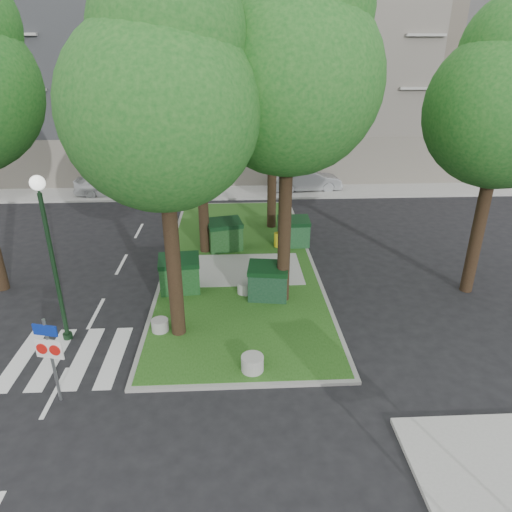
{
  "coord_description": "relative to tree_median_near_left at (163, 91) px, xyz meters",
  "views": [
    {
      "loc": [
        0.32,
        -9.8,
        8.18
      ],
      "look_at": [
        1.02,
        4.08,
        2.0
      ],
      "focal_mm": 32.0,
      "sensor_mm": 36.0,
      "label": 1
    }
  ],
  "objects": [
    {
      "name": "car_white",
      "position": [
        -5.79,
        15.83,
        -6.54
      ],
      "size": [
        4.6,
        1.94,
        1.55
      ],
      "primitive_type": "imported",
      "rotation": [
        0.0,
        0.0,
        1.6
      ],
      "color": "silver",
      "rests_on": "ground"
    },
    {
      "name": "zebra_crossing",
      "position": [
        -2.34,
        -1.06,
        -7.31
      ],
      "size": [
        5.0,
        3.0,
        0.01
      ],
      "primitive_type": "cube",
      "color": "silver",
      "rests_on": "ground"
    },
    {
      "name": "tree_median_far",
      "position": [
        3.7,
        9.5,
        1.0
      ],
      "size": [
        5.8,
        5.8,
        11.93
      ],
      "color": "black",
      "rests_on": "ground"
    },
    {
      "name": "median_island",
      "position": [
        1.91,
        5.44,
        -7.26
      ],
      "size": [
        6.0,
        16.0,
        0.12
      ],
      "primitive_type": "cube",
      "color": "#1E4D16",
      "rests_on": "ground"
    },
    {
      "name": "tree_street_right",
      "position": [
        10.5,
        2.5,
        -0.33
      ],
      "size": [
        5.0,
        5.0,
        10.06
      ],
      "color": "black",
      "rests_on": "ground"
    },
    {
      "name": "tree_median_near_right",
      "position": [
        3.5,
        2.0,
        0.67
      ],
      "size": [
        5.6,
        5.6,
        11.46
      ],
      "color": "black",
      "rests_on": "ground"
    },
    {
      "name": "ground",
      "position": [
        1.41,
        -2.56,
        -7.32
      ],
      "size": [
        120.0,
        120.0,
        0.0
      ],
      "primitive_type": "plane",
      "color": "black",
      "rests_on": "ground"
    },
    {
      "name": "apartment_building",
      "position": [
        1.41,
        23.44,
        0.68
      ],
      "size": [
        41.0,
        12.0,
        16.0
      ],
      "primitive_type": "cube",
      "color": "#BCB48D",
      "rests_on": "ground"
    },
    {
      "name": "dumpster_b",
      "position": [
        1.29,
        6.6,
        -6.53
      ],
      "size": [
        1.71,
        1.38,
        1.4
      ],
      "rotation": [
        0.0,
        0.0,
        0.24
      ],
      "color": "#103811",
      "rests_on": "median_island"
    },
    {
      "name": "tree_median_mid",
      "position": [
        0.5,
        6.5,
        -0.34
      ],
      "size": [
        4.8,
        4.8,
        9.99
      ],
      "color": "black",
      "rests_on": "ground"
    },
    {
      "name": "bollard_right",
      "position": [
        2.15,
        -2.06,
        -6.97
      ],
      "size": [
        0.63,
        0.63,
        0.45
      ],
      "primitive_type": "cylinder",
      "color": "#9A9A95",
      "rests_on": "median_island"
    },
    {
      "name": "dumpster_a",
      "position": [
        -0.31,
        2.77,
        -6.54
      ],
      "size": [
        1.55,
        1.15,
        1.37
      ],
      "rotation": [
        0.0,
        0.0,
        0.09
      ],
      "color": "#103C14",
      "rests_on": "median_island"
    },
    {
      "name": "traffic_sign_pole",
      "position": [
        -2.84,
        -2.87,
        -5.76
      ],
      "size": [
        0.72,
        0.21,
        2.43
      ],
      "rotation": [
        0.0,
        0.0,
        -0.24
      ],
      "color": "slate",
      "rests_on": "ground"
    },
    {
      "name": "tree_median_near_left",
      "position": [
        0.0,
        0.0,
        0.0
      ],
      "size": [
        5.2,
        5.2,
        10.53
      ],
      "color": "black",
      "rests_on": "ground"
    },
    {
      "name": "building_sidewalk",
      "position": [
        1.41,
        15.94,
        -7.26
      ],
      "size": [
        42.0,
        3.0,
        0.12
      ],
      "primitive_type": "cube",
      "color": "#999993",
      "rests_on": "ground"
    },
    {
      "name": "litter_bin",
      "position": [
        3.7,
        6.78,
        -6.87
      ],
      "size": [
        0.37,
        0.37,
        0.65
      ],
      "primitive_type": "cylinder",
      "color": "gold",
      "rests_on": "median_island"
    },
    {
      "name": "median_kerb",
      "position": [
        1.91,
        5.44,
        -7.27
      ],
      "size": [
        6.3,
        16.3,
        0.1
      ],
      "primitive_type": "cube",
      "color": "gray",
      "rests_on": "ground"
    },
    {
      "name": "car_silver",
      "position": [
        6.46,
        16.27,
        -6.6
      ],
      "size": [
        4.51,
        1.94,
        1.44
      ],
      "primitive_type": "imported",
      "rotation": [
        0.0,
        0.0,
        1.67
      ],
      "color": "#94979B",
      "rests_on": "ground"
    },
    {
      "name": "street_lamp",
      "position": [
        -3.55,
        -0.06,
        -4.05
      ],
      "size": [
        0.41,
        0.41,
        5.2
      ],
      "color": "black",
      "rests_on": "ground"
    },
    {
      "name": "dumpster_d",
      "position": [
        4.41,
        6.93,
        -6.56
      ],
      "size": [
        1.45,
        1.03,
        1.32
      ],
      "rotation": [
        0.0,
        0.0,
        0.03
      ],
      "color": "#13401D",
      "rests_on": "median_island"
    },
    {
      "name": "bollard_mid",
      "position": [
        2.07,
        2.44,
        -6.99
      ],
      "size": [
        0.57,
        0.57,
        0.4
      ],
      "primitive_type": "cylinder",
      "color": "#9C9D98",
      "rests_on": "median_island"
    },
    {
      "name": "bollard_left",
      "position": [
        -0.69,
        0.07,
        -7.01
      ],
      "size": [
        0.54,
        0.54,
        0.38
      ],
      "primitive_type": "cylinder",
      "color": "gray",
      "rests_on": "median_island"
    },
    {
      "name": "dumpster_c",
      "position": [
        2.89,
        2.06,
        -6.57
      ],
      "size": [
        1.53,
        1.18,
        1.31
      ],
      "rotation": [
        0.0,
        0.0,
        -0.14
      ],
      "color": "black",
      "rests_on": "median_island"
    }
  ]
}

